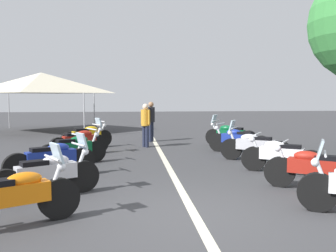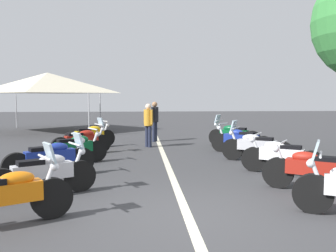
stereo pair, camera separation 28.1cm
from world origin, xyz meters
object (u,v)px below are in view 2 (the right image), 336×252
at_px(motorcycle_right_row_3, 256,146).
at_px(event_tent, 48,83).
at_px(motorcycle_right_row_5, 233,134).
at_px(motorcycle_left_row_0, 7,196).
at_px(motorcycle_right_row_4, 241,140).
at_px(motorcycle_right_row_1, 313,170).
at_px(bystander_0, 155,118).
at_px(motorcycle_left_row_5, 90,136).
at_px(motorcycle_right_row_2, 281,156).
at_px(motorcycle_left_row_4, 82,141).
at_px(motorcycle_left_row_1, 44,173).
at_px(motorcycle_left_row_2, 51,158).
at_px(motorcycle_left_row_3, 75,148).
at_px(bystander_1, 148,122).

relative_size(motorcycle_right_row_3, event_tent, 0.33).
distance_m(motorcycle_right_row_3, motorcycle_right_row_5, 3.27).
xyz_separation_m(motorcycle_left_row_0, motorcycle_right_row_4, (6.57, -5.36, -0.01)).
distance_m(motorcycle_right_row_1, bystander_0, 9.01).
bearing_deg(motorcycle_right_row_5, event_tent, -1.85).
bearing_deg(motorcycle_left_row_5, motorcycle_right_row_2, -74.94).
bearing_deg(motorcycle_left_row_4, motorcycle_left_row_1, -119.06).
bearing_deg(motorcycle_right_row_1, motorcycle_right_row_5, -56.48).
bearing_deg(motorcycle_right_row_5, motorcycle_right_row_3, 123.39).
relative_size(motorcycle_right_row_2, motorcycle_right_row_5, 1.02).
xyz_separation_m(motorcycle_left_row_2, motorcycle_left_row_5, (5.02, -0.25, -0.01)).
distance_m(motorcycle_left_row_0, motorcycle_left_row_3, 5.06).
distance_m(motorcycle_left_row_0, motorcycle_right_row_3, 7.33).
relative_size(motorcycle_left_row_2, motorcycle_left_row_3, 1.09).
distance_m(motorcycle_left_row_4, motorcycle_right_row_1, 7.51).
bearing_deg(motorcycle_right_row_2, motorcycle_right_row_5, -58.02).
bearing_deg(motorcycle_left_row_0, motorcycle_left_row_5, 58.84).
bearing_deg(bystander_1, motorcycle_right_row_2, 87.79).
distance_m(motorcycle_left_row_5, motorcycle_right_row_2, 7.34).
distance_m(motorcycle_left_row_3, motorcycle_left_row_5, 3.25).
bearing_deg(motorcycle_left_row_4, motorcycle_right_row_2, -62.65).
bearing_deg(motorcycle_right_row_5, motorcycle_left_row_4, 51.25).
bearing_deg(motorcycle_left_row_3, motorcycle_left_row_4, 60.07).
height_order(motorcycle_right_row_2, motorcycle_right_row_3, motorcycle_right_row_3).
bearing_deg(motorcycle_left_row_3, event_tent, 76.21).
height_order(motorcycle_left_row_4, bystander_0, bystander_0).
xyz_separation_m(motorcycle_right_row_3, bystander_1, (3.41, 3.08, 0.50)).
relative_size(motorcycle_left_row_4, motorcycle_right_row_4, 1.03).
height_order(motorcycle_right_row_3, motorcycle_right_row_5, same).
bearing_deg(motorcycle_right_row_2, bystander_0, -34.32).
relative_size(motorcycle_right_row_1, motorcycle_right_row_2, 1.01).
relative_size(motorcycle_left_row_3, event_tent, 0.32).
xyz_separation_m(motorcycle_left_row_4, bystander_0, (3.31, -2.53, 0.53)).
bearing_deg(motorcycle_left_row_5, motorcycle_left_row_2, -124.72).
height_order(motorcycle_left_row_5, motorcycle_right_row_1, same).
relative_size(motorcycle_right_row_1, motorcycle_right_row_4, 1.01).
relative_size(motorcycle_left_row_1, event_tent, 0.34).
height_order(motorcycle_left_row_5, motorcycle_right_row_5, motorcycle_right_row_5).
distance_m(motorcycle_left_row_4, motorcycle_right_row_5, 5.67).
bearing_deg(motorcycle_right_row_2, motorcycle_right_row_1, 122.54).
bearing_deg(bystander_1, motorcycle_left_row_0, 40.53).
relative_size(motorcycle_left_row_4, motorcycle_left_row_5, 1.02).
height_order(motorcycle_right_row_2, motorcycle_right_row_4, motorcycle_right_row_4).
distance_m(bystander_0, bystander_1, 1.73).
relative_size(motorcycle_left_row_0, motorcycle_right_row_1, 1.02).
bearing_deg(event_tent, motorcycle_left_row_4, -159.34).
bearing_deg(event_tent, motorcycle_right_row_5, -128.15).
relative_size(motorcycle_left_row_0, motorcycle_left_row_1, 0.96).
bearing_deg(motorcycle_left_row_4, bystander_0, 22.70).
relative_size(motorcycle_left_row_3, motorcycle_right_row_1, 0.99).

